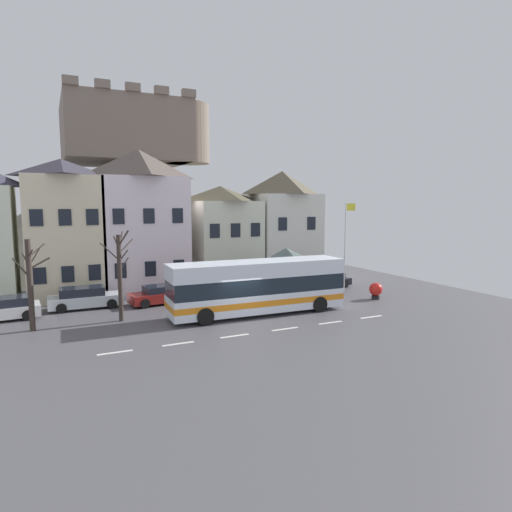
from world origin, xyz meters
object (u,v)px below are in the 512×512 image
Objects in this scene: transit_bus at (258,287)px; parked_car_01 at (2,309)px; townhouse_03 at (221,235)px; townhouse_04 at (282,226)px; parked_car_03 at (161,295)px; harbour_buoy at (376,290)px; flagpole at (346,240)px; bare_tree_01 at (120,275)px; townhouse_02 at (140,221)px; bus_shelter at (286,256)px; pedestrian_01 at (307,287)px; townhouse_01 at (64,228)px; parked_car_02 at (85,298)px; bare_tree_00 at (30,283)px; hilltop_castle at (127,202)px; parked_car_00 at (326,281)px; public_bench at (256,285)px; pedestrian_00 at (333,289)px.

transit_bus reaches higher than parked_car_01.
townhouse_03 reaches higher than parked_car_01.
townhouse_04 is 2.28× the size of parked_car_03.
parked_car_03 is at bearing -139.25° from townhouse_03.
parked_car_03 is 3.55× the size of harbour_buoy.
flagpole reaches higher than bare_tree_01.
parked_car_01 is at bearing -147.68° from townhouse_02.
bus_shelter is 0.67× the size of bare_tree_01.
bus_shelter is (9.40, -6.71, -2.55)m from townhouse_02.
townhouse_03 reaches higher than pedestrian_01.
townhouse_02 is at bearing -1.21° from townhouse_01.
bare_tree_00 reaches higher than parked_car_02.
hilltop_castle is 30.48m from parked_car_00.
townhouse_01 is 16.58m from bus_shelter.
townhouse_01 reaches higher than parked_car_03.
townhouse_03 reaches higher than bus_shelter.
parked_car_01 is 7.43m from bare_tree_01.
public_bench is 1.49× the size of harbour_buoy.
bare_tree_01 is at bearing -173.87° from flagpole.
parked_car_03 is at bearing -9.07° from parked_car_00.
pedestrian_01 is at bearing 133.36° from pedestrian_00.
pedestrian_01 reaches higher than parked_car_00.
townhouse_03 is at bearing 23.47° from parked_car_02.
parked_car_03 is at bearing -88.45° from townhouse_02.
pedestrian_01 is 0.92× the size of public_bench.
bus_shelter is 14.37m from parked_car_02.
parked_car_01 is at bearing 117.99° from bare_tree_00.
parked_car_01 is 19.41m from pedestrian_01.
bare_tree_01 is (-17.45, -1.87, -1.27)m from flagpole.
bus_shelter is 2.19× the size of pedestrian_01.
parked_car_02 is 2.88× the size of pedestrian_00.
bare_tree_01 reaches higher than bus_shelter.
public_bench is at bearing -78.22° from hilltop_castle.
public_bench is at bearing -18.72° from townhouse_01.
pedestrian_01 is 0.33× the size of bare_tree_00.
bare_tree_01 is at bearing -136.64° from townhouse_03.
harbour_buoy is 0.22× the size of bare_tree_01.
public_bench is (-1.85, 4.55, -0.50)m from pedestrian_01.
flagpole is at bearing 110.39° from parked_car_00.
bus_shelter reaches higher than public_bench.
bus_shelter is at bearing -35.54° from townhouse_02.
harbour_buoy is (14.34, -5.25, 0.05)m from parked_car_03.
townhouse_02 is 12.71m from transit_bus.
bare_tree_01 is at bearing -74.39° from townhouse_01.
townhouse_01 is at bearing -126.15° from parked_car_01.
parked_car_00 is 1.07× the size of parked_car_03.
townhouse_01 is 0.92× the size of townhouse_02.
bare_tree_00 is at bearing -179.67° from pedestrian_01.
townhouse_03 is 5.07× the size of pedestrian_01.
parked_car_02 is (-17.07, -4.30, -4.16)m from townhouse_04.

